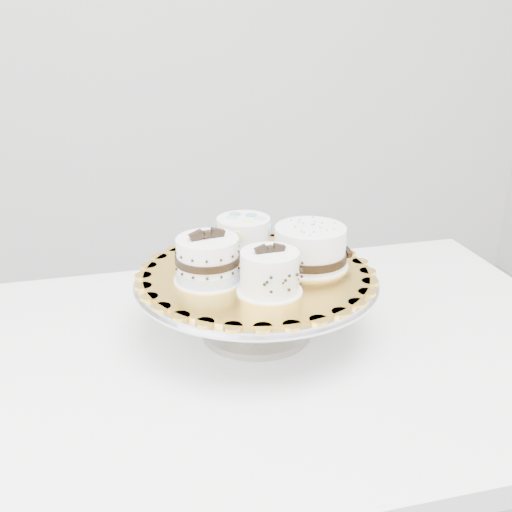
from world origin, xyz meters
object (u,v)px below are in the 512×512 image
object	(u,v)px
cake_swirl	(270,273)
cake_dots	(244,236)
table	(263,393)
cake_banded	(208,261)
cake_board	(256,274)
cake_stand	(256,294)
cake_ribbon	(311,248)

from	to	relation	value
cake_swirl	cake_dots	world-z (taller)	cake_swirl
table	cake_banded	xyz separation A→B (m)	(-0.08, 0.04, 0.23)
cake_board	cake_dots	world-z (taller)	cake_dots
cake_board	cake_dots	distance (m)	0.09
cake_stand	cake_dots	xyz separation A→B (m)	(-0.00, 0.08, 0.07)
table	cake_banded	world-z (taller)	cake_banded
table	cake_swirl	bearing A→B (deg)	-83.33
cake_board	cake_swirl	size ratio (longest dim) A/B	3.65
cake_board	cake_swirl	xyz separation A→B (m)	(-0.00, -0.08, 0.03)
cake_stand	cake_swirl	xyz separation A→B (m)	(-0.00, -0.08, 0.07)
table	cake_stand	xyz separation A→B (m)	(0.00, 0.05, 0.16)
cake_swirl	cake_board	bearing A→B (deg)	87.65
table	cake_dots	xyz separation A→B (m)	(0.00, 0.13, 0.24)
cake_stand	cake_banded	world-z (taller)	cake_banded
cake_swirl	cake_banded	size ratio (longest dim) A/B	0.90
table	cake_banded	bearing A→B (deg)	152.71
cake_dots	cake_ribbon	xyz separation A→B (m)	(0.10, -0.08, -0.00)
cake_stand	cake_swirl	world-z (taller)	cake_swirl
table	cake_ribbon	distance (m)	0.26
cake_stand	cake_dots	bearing A→B (deg)	90.30
cake_swirl	cake_stand	bearing A→B (deg)	87.65
cake_stand	cake_ribbon	size ratio (longest dim) A/B	2.86
cake_dots	cake_banded	bearing A→B (deg)	-126.42
cake_stand	cake_swirl	size ratio (longest dim) A/B	3.96
cake_stand	cake_board	distance (m)	0.04
cake_board	table	bearing A→B (deg)	-93.06
cake_board	cake_dots	bearing A→B (deg)	90.30
cake_dots	cake_stand	bearing A→B (deg)	-83.78
cake_swirl	cake_dots	xyz separation A→B (m)	(-0.00, 0.16, 0.00)
cake_swirl	cake_dots	distance (m)	0.16
cake_board	cake_banded	distance (m)	0.09
cake_board	cake_ribbon	size ratio (longest dim) A/B	2.63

